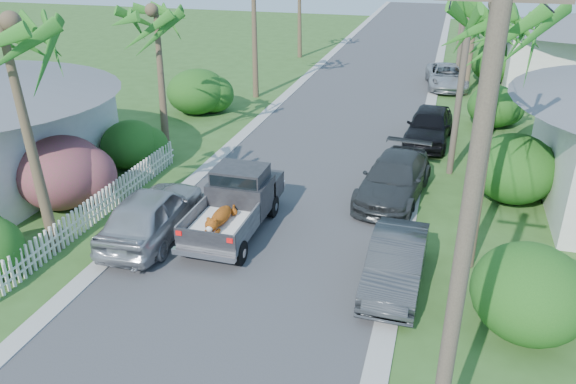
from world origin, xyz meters
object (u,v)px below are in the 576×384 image
(pickup_truck, at_px, (238,200))
(parked_car_rd, at_px, (447,77))
(parked_car_ln, at_px, (152,213))
(utility_pole_b, at_px, (464,62))
(palm_l_a, at_px, (5,24))
(palm_r_b, at_px, (495,19))
(utility_pole_c, at_px, (465,12))
(palm_l_b, at_px, (154,11))
(parked_car_rf, at_px, (429,126))
(utility_pole_a, at_px, (461,267))
(palm_r_a, at_px, (507,7))
(parked_car_rn, at_px, (396,263))
(parked_car_rm, at_px, (394,179))

(pickup_truck, height_order, parked_car_rd, pickup_truck)
(parked_car_ln, bearing_deg, pickup_truck, -153.32)
(parked_car_ln, bearing_deg, utility_pole_b, -141.83)
(utility_pole_b, bearing_deg, palm_l_a, -139.72)
(palm_r_b, distance_m, utility_pole_c, 13.11)
(pickup_truck, bearing_deg, palm_l_b, 134.22)
(parked_car_rf, distance_m, utility_pole_a, 18.96)
(parked_car_rf, distance_m, parked_car_ln, 14.27)
(palm_r_a, height_order, utility_pole_a, utility_pole_a)
(palm_r_b, bearing_deg, parked_car_rf, 143.65)
(parked_car_rn, distance_m, parked_car_rm, 5.85)
(parked_car_ln, distance_m, utility_pole_c, 25.24)
(parked_car_rd, bearing_deg, palm_r_b, -89.15)
(utility_pole_b, bearing_deg, palm_r_a, -84.29)
(palm_l_b, height_order, utility_pole_b, utility_pole_b)
(palm_l_a, bearing_deg, utility_pole_a, -22.96)
(parked_car_ln, distance_m, utility_pole_a, 12.04)
(parked_car_rf, distance_m, utility_pole_b, 5.29)
(palm_r_a, xyz_separation_m, utility_pole_a, (-0.70, -8.00, -2.82))
(parked_car_rf, xyz_separation_m, palm_r_b, (2.10, -1.54, 5.13))
(utility_pole_a, relative_size, utility_pole_b, 1.00)
(pickup_truck, height_order, parked_car_rn, pickup_truck)
(pickup_truck, bearing_deg, parked_car_rn, -20.68)
(parked_car_ln, relative_size, palm_r_b, 0.69)
(palm_l_b, bearing_deg, pickup_truck, -45.78)
(palm_r_b, distance_m, utility_pole_a, 17.08)
(parked_car_rn, distance_m, palm_l_b, 14.63)
(pickup_truck, height_order, parked_car_rm, pickup_truck)
(palm_r_b, relative_size, utility_pole_a, 0.80)
(parked_car_rn, height_order, parked_car_rf, parked_car_rf)
(parked_car_rf, relative_size, utility_pole_c, 0.54)
(palm_l_b, xyz_separation_m, utility_pole_b, (12.40, 1.00, -1.55))
(parked_car_rn, height_order, utility_pole_b, utility_pole_b)
(pickup_truck, bearing_deg, parked_car_rm, 38.19)
(parked_car_ln, distance_m, palm_l_a, 6.85)
(palm_r_b, height_order, utility_pole_c, utility_pole_c)
(palm_r_b, distance_m, utility_pole_b, 2.61)
(palm_l_a, distance_m, palm_r_a, 12.86)
(palm_r_b, bearing_deg, palm_l_b, -167.38)
(parked_car_rn, height_order, palm_r_a, palm_r_a)
(palm_l_b, relative_size, utility_pole_b, 0.82)
(parked_car_rn, distance_m, palm_r_a, 7.25)
(palm_r_a, bearing_deg, utility_pole_a, -95.00)
(parked_car_rd, bearing_deg, parked_car_rm, -101.06)
(parked_car_rm, relative_size, palm_l_a, 0.64)
(palm_r_a, relative_size, utility_pole_c, 0.97)
(palm_r_a, height_order, utility_pole_c, utility_pole_c)
(palm_r_a, distance_m, utility_pole_b, 7.58)
(parked_car_rf, height_order, utility_pole_b, utility_pole_b)
(utility_pole_b, bearing_deg, parked_car_rd, 92.38)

